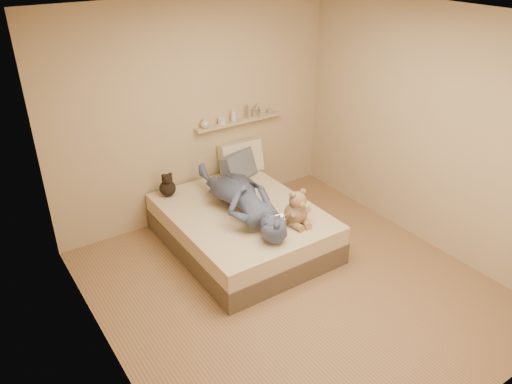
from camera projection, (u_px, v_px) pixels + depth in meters
room at (297, 171)px, 4.43m from camera, size 3.80×3.80×3.80m
bed at (242, 227)px, 5.62m from camera, size 1.50×1.90×0.45m
game_console at (276, 219)px, 5.05m from camera, size 0.18×0.11×0.06m
teddy_bear at (297, 210)px, 5.18m from camera, size 0.33×0.32×0.40m
dark_plush at (167, 186)px, 5.75m from camera, size 0.19×0.19×0.29m
pillow_cream at (241, 158)px, 6.28m from camera, size 0.56×0.27×0.42m
pillow_grey at (238, 166)px, 6.13m from camera, size 0.55×0.41×0.37m
person at (242, 197)px, 5.38m from camera, size 0.73×1.64×0.38m
wall_shelf at (239, 121)px, 6.14m from camera, size 1.20×0.12×0.03m
shelf_bottles at (232, 117)px, 6.05m from camera, size 1.05×0.14×0.17m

